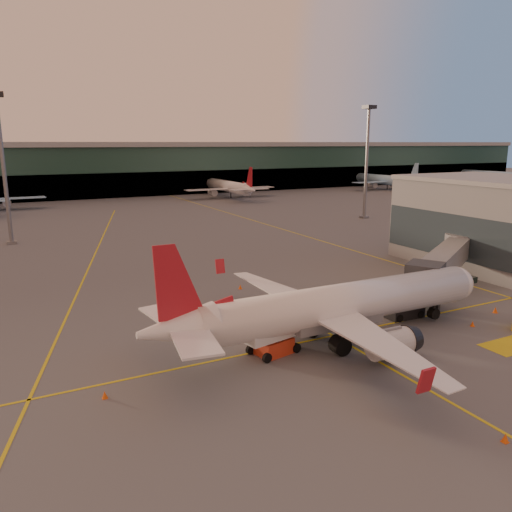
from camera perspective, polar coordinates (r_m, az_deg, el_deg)
name	(u,v)px	position (r m, az deg, el deg)	size (l,w,h in m)	color
ground	(319,368)	(40.71, 7.18, -12.57)	(600.00, 600.00, 0.00)	#4C4F54
taxi_markings	(110,261)	(77.88, -16.33, -0.60)	(100.12, 173.00, 0.01)	gold
terminal	(70,170)	(173.46, -20.47, 9.19)	(400.00, 20.00, 17.60)	#19382D
gate_building	(491,221)	(80.05, 25.23, 3.64)	(18.40, 22.40, 12.60)	slate
mast_west_near	(2,158)	(96.20, -26.99, 9.96)	(2.40, 2.40, 25.60)	slate
mast_east_near	(367,154)	(119.54, 12.58, 11.32)	(2.40, 2.40, 25.60)	slate
distant_aircraft_row	(122,203)	(152.56, -15.03, 5.85)	(350.00, 34.00, 13.00)	#8FC5EF
main_airplane	(333,307)	(44.40, 8.82, -5.77)	(34.01, 30.54, 10.29)	white
jet_bridge	(448,260)	(64.60, 21.05, -0.38)	(21.44, 14.53, 5.33)	slate
catering_truck	(272,328)	(41.96, 1.83, -8.24)	(5.58, 3.26, 4.06)	red
pushback_tug	(404,310)	(53.18, 16.57, -5.91)	(3.88, 2.20, 1.96)	black
cone_nose	(495,310)	(58.10, 25.68, -5.58)	(0.50, 0.50, 0.64)	#E4510C
cone_tail	(105,395)	(37.52, -16.91, -14.94)	(0.42, 0.42, 0.54)	#E4510C
cone_wing_right	(505,438)	(34.83, 26.60, -18.10)	(0.44, 0.44, 0.57)	#E4510C
cone_wing_left	(240,287)	(60.77, -1.81, -3.54)	(0.44, 0.44, 0.56)	#E4510C
cone_fwd	(473,324)	(53.08, 23.51, -7.12)	(0.42, 0.42, 0.53)	#E4510C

